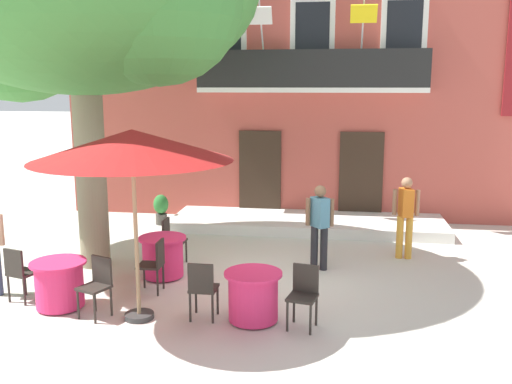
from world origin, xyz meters
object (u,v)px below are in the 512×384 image
Objects in this scene: cafe_table_middle at (59,284)px; cafe_table_front at (163,257)px; cafe_chair_middle_1 at (97,282)px; cafe_chair_middle_0 at (20,271)px; cafe_chair_near_tree_1 at (304,292)px; cafe_umbrella at (132,146)px; pedestrian_by_tree at (320,223)px; cafe_table_near_tree at (253,296)px; cafe_chair_front_1 at (154,262)px; cafe_chair_near_tree_0 at (203,286)px; cafe_chair_front_0 at (171,238)px; ground_planter_left at (161,208)px; pedestrian_near_entrance at (405,213)px.

cafe_table_front is (1.17, 1.62, 0.00)m from cafe_table_middle.
cafe_chair_middle_1 reaches higher than cafe_table_middle.
cafe_chair_near_tree_1 is at bearing -3.30° from cafe_chair_middle_0.
pedestrian_by_tree is at bearing 46.06° from cafe_umbrella.
cafe_chair_near_tree_1 is 3.85m from cafe_table_middle.
cafe_chair_near_tree_1 reaches higher than cafe_table_near_tree.
cafe_chair_front_1 is at bearing 95.80° from cafe_umbrella.
cafe_chair_near_tree_0 is 1.05× the size of cafe_table_middle.
cafe_chair_near_tree_0 and cafe_chair_front_1 have the same top height.
cafe_chair_front_0 and cafe_chair_front_1 have the same top height.
cafe_chair_front_0 is at bearing 81.72° from cafe_chair_middle_1.
cafe_chair_middle_1 is at bearing -98.28° from cafe_chair_front_0.
cafe_chair_front_0 is 1.51m from cafe_chair_front_1.
cafe_chair_front_0 is (-0.07, 0.75, 0.14)m from cafe_table_front.
cafe_chair_front_0 is (-1.99, 2.43, 0.14)m from cafe_table_near_tree.
cafe_chair_near_tree_0 is 6.08m from ground_planter_left.
pedestrian_by_tree reaches higher than cafe_chair_middle_1.
cafe_chair_near_tree_0 is 3.09m from cafe_chair_middle_0.
cafe_umbrella is at bearing -9.37° from cafe_chair_middle_0.
pedestrian_near_entrance is (5.74, -1.99, 0.52)m from ground_planter_left.
cafe_chair_near_tree_1 and cafe_chair_middle_0 have the same top height.
cafe_chair_front_0 is 0.31× the size of cafe_umbrella.
cafe_chair_middle_1 is 0.56× the size of pedestrian_by_tree.
cafe_chair_front_1 is 5.10m from pedestrian_near_entrance.
pedestrian_by_tree is (2.80, 0.85, 0.53)m from cafe_table_front.
cafe_chair_near_tree_0 reaches higher than cafe_table_front.
cafe_table_near_tree is 0.77m from cafe_chair_near_tree_1.
cafe_chair_middle_1 and cafe_chair_front_0 have the same top height.
cafe_table_middle is 2.00m from cafe_table_front.
cafe_table_middle is 5.44m from ground_planter_left.
cafe_chair_near_tree_0 is 2.35m from cafe_table_middle.
cafe_chair_middle_0 is at bearing -152.59° from pedestrian_near_entrance.
pedestrian_by_tree reaches higher than cafe_chair_near_tree_0.
pedestrian_near_entrance is at bearing 31.40° from cafe_table_middle.
ground_planter_left is at bearing 104.63° from cafe_umbrella.
cafe_chair_middle_0 is 5.34m from ground_planter_left.
cafe_table_near_tree is 1.00× the size of cafe_table_middle.
cafe_chair_near_tree_0 is at bearing 2.54° from cafe_chair_middle_1.
pedestrian_by_tree is (1.63, 2.60, 0.39)m from cafe_chair_near_tree_0.
cafe_chair_middle_0 is 1.51m from cafe_chair_middle_1.
cafe_chair_middle_0 is at bearing 169.85° from cafe_table_middle.
cafe_chair_front_1 is at bearing -149.58° from pedestrian_near_entrance.
cafe_chair_middle_1 is (-3.11, -0.07, 0.00)m from cafe_chair_near_tree_1.
cafe_table_front is (-1.17, 1.75, -0.14)m from cafe_chair_near_tree_0.
cafe_table_near_tree is at bearing 5.37° from cafe_umbrella.
cafe_table_front is at bearing 138.96° from cafe_table_near_tree.
pedestrian_by_tree is at bearing -149.92° from pedestrian_near_entrance.
cafe_chair_near_tree_0 is 2.79m from cafe_chair_front_0.
pedestrian_by_tree reaches higher than cafe_chair_middle_0.
cafe_chair_middle_0 reaches higher than cafe_table_middle.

